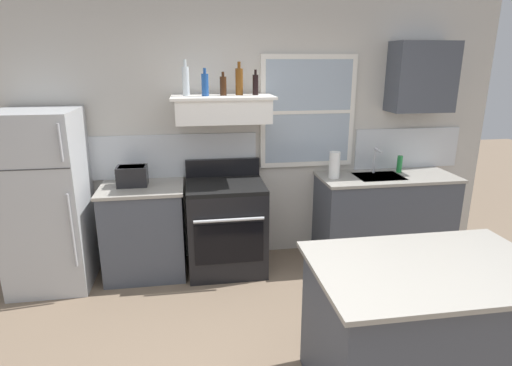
{
  "coord_description": "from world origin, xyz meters",
  "views": [
    {
      "loc": [
        -0.56,
        -2.03,
        2.07
      ],
      "look_at": [
        -0.05,
        1.2,
        1.1
      ],
      "focal_mm": 29.25,
      "sensor_mm": 36.0,
      "label": 1
    }
  ],
  "objects_px": {
    "refrigerator": "(46,201)",
    "kitchen_island": "(423,332)",
    "bottle_clear_tall": "(186,81)",
    "dish_soap_bottle": "(400,164)",
    "toaster": "(132,176)",
    "stove_range": "(226,226)",
    "bottle_balsamic_dark": "(255,84)",
    "bottle_blue_liqueur": "(205,84)",
    "paper_towel_roll": "(334,165)",
    "bottle_amber_wine": "(239,81)",
    "bottle_brown_stout": "(223,86)"
  },
  "relations": [
    {
      "from": "refrigerator",
      "to": "bottle_clear_tall",
      "type": "relative_size",
      "value": 5.02
    },
    {
      "from": "bottle_amber_wine",
      "to": "kitchen_island",
      "type": "relative_size",
      "value": 0.22
    },
    {
      "from": "dish_soap_bottle",
      "to": "kitchen_island",
      "type": "xyz_separation_m",
      "value": [
        -0.83,
        -2.01,
        -0.54
      ]
    },
    {
      "from": "stove_range",
      "to": "bottle_brown_stout",
      "type": "distance_m",
      "value": 1.38
    },
    {
      "from": "bottle_blue_liqueur",
      "to": "refrigerator",
      "type": "bearing_deg",
      "value": -176.37
    },
    {
      "from": "refrigerator",
      "to": "kitchen_island",
      "type": "relative_size",
      "value": 1.18
    },
    {
      "from": "bottle_clear_tall",
      "to": "bottle_brown_stout",
      "type": "relative_size",
      "value": 1.51
    },
    {
      "from": "toaster",
      "to": "bottle_brown_stout",
      "type": "relative_size",
      "value": 1.36
    },
    {
      "from": "stove_range",
      "to": "bottle_amber_wine",
      "type": "xyz_separation_m",
      "value": [
        0.16,
        0.14,
        1.41
      ]
    },
    {
      "from": "stove_range",
      "to": "bottle_balsamic_dark",
      "type": "distance_m",
      "value": 1.42
    },
    {
      "from": "dish_soap_bottle",
      "to": "refrigerator",
      "type": "bearing_deg",
      "value": -177.4
    },
    {
      "from": "stove_range",
      "to": "bottle_brown_stout",
      "type": "relative_size",
      "value": 5.0
    },
    {
      "from": "bottle_brown_stout",
      "to": "paper_towel_roll",
      "type": "bearing_deg",
      "value": -3.63
    },
    {
      "from": "bottle_clear_tall",
      "to": "kitchen_island",
      "type": "relative_size",
      "value": 0.23
    },
    {
      "from": "bottle_clear_tall",
      "to": "dish_soap_bottle",
      "type": "bearing_deg",
      "value": 0.44
    },
    {
      "from": "refrigerator",
      "to": "paper_towel_roll",
      "type": "height_order",
      "value": "refrigerator"
    },
    {
      "from": "toaster",
      "to": "kitchen_island",
      "type": "relative_size",
      "value": 0.21
    },
    {
      "from": "bottle_blue_liqueur",
      "to": "kitchen_island",
      "type": "bearing_deg",
      "value": -58.06
    },
    {
      "from": "refrigerator",
      "to": "kitchen_island",
      "type": "xyz_separation_m",
      "value": [
        2.7,
        -1.85,
        -0.37
      ]
    },
    {
      "from": "bottle_blue_liqueur",
      "to": "dish_soap_bottle",
      "type": "xyz_separation_m",
      "value": [
        2.04,
        0.07,
        -0.85
      ]
    },
    {
      "from": "bottle_brown_stout",
      "to": "bottle_amber_wine",
      "type": "bearing_deg",
      "value": 10.99
    },
    {
      "from": "stove_range",
      "to": "bottle_clear_tall",
      "type": "bearing_deg",
      "value": 160.24
    },
    {
      "from": "bottle_clear_tall",
      "to": "bottle_blue_liqueur",
      "type": "height_order",
      "value": "bottle_clear_tall"
    },
    {
      "from": "bottle_blue_liqueur",
      "to": "bottle_brown_stout",
      "type": "xyz_separation_m",
      "value": [
        0.17,
        0.04,
        -0.01
      ]
    },
    {
      "from": "paper_towel_roll",
      "to": "kitchen_island",
      "type": "xyz_separation_m",
      "value": [
        -0.06,
        -1.91,
        -0.59
      ]
    },
    {
      "from": "stove_range",
      "to": "bottle_brown_stout",
      "type": "xyz_separation_m",
      "value": [
        0.01,
        0.11,
        1.37
      ]
    },
    {
      "from": "bottle_blue_liqueur",
      "to": "bottle_brown_stout",
      "type": "distance_m",
      "value": 0.17
    },
    {
      "from": "bottle_brown_stout",
      "to": "bottle_amber_wine",
      "type": "distance_m",
      "value": 0.16
    },
    {
      "from": "bottle_amber_wine",
      "to": "bottle_blue_liqueur",
      "type": "bearing_deg",
      "value": -168.48
    },
    {
      "from": "refrigerator",
      "to": "stove_range",
      "type": "xyz_separation_m",
      "value": [
        1.65,
        0.02,
        -0.36
      ]
    },
    {
      "from": "refrigerator",
      "to": "kitchen_island",
      "type": "distance_m",
      "value": 3.3
    },
    {
      "from": "toaster",
      "to": "dish_soap_bottle",
      "type": "xyz_separation_m",
      "value": [
        2.76,
        0.07,
        -0.01
      ]
    },
    {
      "from": "bottle_clear_tall",
      "to": "bottle_balsamic_dark",
      "type": "xyz_separation_m",
      "value": [
        0.65,
        -0.0,
        -0.04
      ]
    },
    {
      "from": "toaster",
      "to": "paper_towel_roll",
      "type": "height_order",
      "value": "paper_towel_roll"
    },
    {
      "from": "bottle_amber_wine",
      "to": "kitchen_island",
      "type": "xyz_separation_m",
      "value": [
        0.89,
        -2.01,
        -1.42
      ]
    },
    {
      "from": "bottle_amber_wine",
      "to": "dish_soap_bottle",
      "type": "distance_m",
      "value": 1.93
    },
    {
      "from": "toaster",
      "to": "paper_towel_roll",
      "type": "xyz_separation_m",
      "value": [
        2.0,
        -0.03,
        0.04
      ]
    },
    {
      "from": "bottle_brown_stout",
      "to": "dish_soap_bottle",
      "type": "height_order",
      "value": "bottle_brown_stout"
    },
    {
      "from": "stove_range",
      "to": "kitchen_island",
      "type": "height_order",
      "value": "stove_range"
    },
    {
      "from": "bottle_brown_stout",
      "to": "dish_soap_bottle",
      "type": "distance_m",
      "value": 2.05
    },
    {
      "from": "refrigerator",
      "to": "bottle_balsamic_dark",
      "type": "height_order",
      "value": "bottle_balsamic_dark"
    },
    {
      "from": "kitchen_island",
      "to": "bottle_brown_stout",
      "type": "bearing_deg",
      "value": 117.76
    },
    {
      "from": "bottle_amber_wine",
      "to": "stove_range",
      "type": "bearing_deg",
      "value": -140.11
    },
    {
      "from": "bottle_clear_tall",
      "to": "dish_soap_bottle",
      "type": "distance_m",
      "value": 2.38
    },
    {
      "from": "bottle_clear_tall",
      "to": "bottle_amber_wine",
      "type": "distance_m",
      "value": 0.5
    },
    {
      "from": "bottle_amber_wine",
      "to": "bottle_balsamic_dark",
      "type": "height_order",
      "value": "bottle_amber_wine"
    },
    {
      "from": "bottle_blue_liqueur",
      "to": "toaster",
      "type": "bearing_deg",
      "value": -179.9
    },
    {
      "from": "toaster",
      "to": "stove_range",
      "type": "relative_size",
      "value": 0.27
    },
    {
      "from": "refrigerator",
      "to": "bottle_clear_tall",
      "type": "xyz_separation_m",
      "value": [
        1.31,
        0.14,
        1.06
      ]
    },
    {
      "from": "bottle_clear_tall",
      "to": "paper_towel_roll",
      "type": "height_order",
      "value": "bottle_clear_tall"
    }
  ]
}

